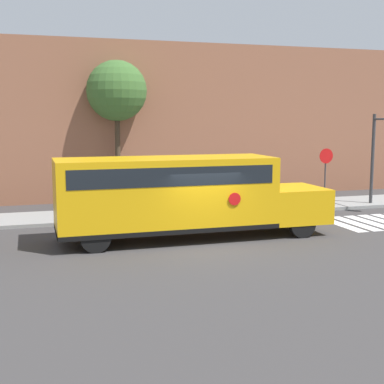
{
  "coord_description": "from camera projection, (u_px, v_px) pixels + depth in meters",
  "views": [
    {
      "loc": [
        -5.72,
        -16.89,
        4.35
      ],
      "look_at": [
        0.04,
        1.88,
        1.63
      ],
      "focal_mm": 50.0,
      "sensor_mm": 36.0,
      "label": 1
    }
  ],
  "objects": [
    {
      "name": "ground_plane",
      "position": [
        207.0,
        246.0,
        18.25
      ],
      "size": [
        60.0,
        60.0,
        0.0
      ],
      "primitive_type": "plane",
      "color": "#3A3838"
    },
    {
      "name": "sidewalk_strip",
      "position": [
        162.0,
        212.0,
        24.4
      ],
      "size": [
        44.0,
        3.0,
        0.15
      ],
      "color": "gray",
      "rests_on": "ground"
    },
    {
      "name": "building_backdrop",
      "position": [
        133.0,
        121.0,
        29.99
      ],
      "size": [
        32.0,
        4.0,
        8.36
      ],
      "color": "#935B42",
      "rests_on": "ground"
    },
    {
      "name": "school_bus",
      "position": [
        180.0,
        193.0,
        19.16
      ],
      "size": [
        9.95,
        2.57,
        2.96
      ],
      "color": "#EAA80F",
      "rests_on": "ground"
    },
    {
      "name": "stop_sign",
      "position": [
        326.0,
        169.0,
        25.58
      ],
      "size": [
        0.71,
        0.1,
        2.92
      ],
      "color": "#38383A",
      "rests_on": "ground"
    },
    {
      "name": "tree_near_sidewalk",
      "position": [
        117.0,
        91.0,
        26.91
      ],
      "size": [
        3.05,
        3.05,
        7.25
      ],
      "color": "#423323",
      "rests_on": "ground"
    }
  ]
}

